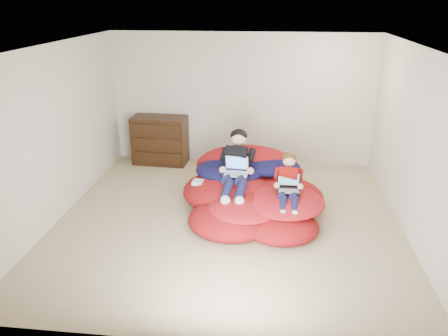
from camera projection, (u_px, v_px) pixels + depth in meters
room_shell at (228, 206)px, 6.41m from camera, size 5.10×5.10×2.77m
dresser at (160, 140)px, 8.54m from camera, size 1.07×0.61×0.94m
beanbag_pile at (252, 193)px, 6.73m from camera, size 2.21×2.35×0.85m
cream_pillow at (232, 153)px, 7.40m from camera, size 0.44×0.28×0.28m
older_boy at (237, 162)px, 6.70m from camera, size 0.42×1.23×0.82m
younger_boy at (289, 181)px, 6.31m from camera, size 0.31×0.98×0.64m
laptop_white at (236, 169)px, 6.65m from camera, size 0.36×0.34×0.25m
laptop_black at (289, 186)px, 6.27m from camera, size 0.34×0.28×0.25m
power_adapter at (198, 182)px, 6.73m from camera, size 0.18×0.18×0.06m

